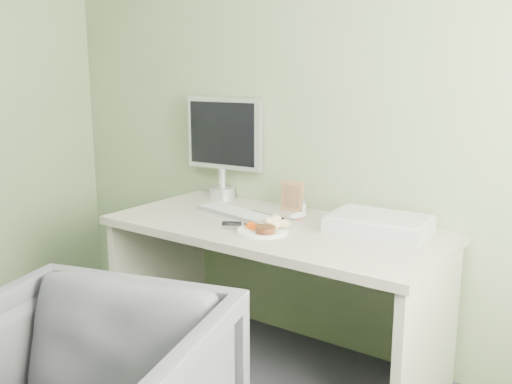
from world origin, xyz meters
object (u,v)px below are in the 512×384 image
Objects in this scene: plate at (263,231)px; scanner at (379,225)px; monitor at (224,142)px; desk at (274,262)px.

plate is 0.52m from scanner.
plate is 0.41× the size of monitor.
desk is 0.53m from scanner.
monitor is (-1.00, 0.15, 0.29)m from scanner.
desk is at bearing 100.92° from plate.
desk is 0.81m from monitor.
monitor reaches higher than scanner.
plate is (0.03, -0.14, 0.19)m from desk.
scanner is at bearing 20.43° from desk.
desk is 2.82× the size of monitor.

